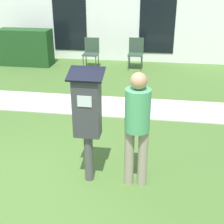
% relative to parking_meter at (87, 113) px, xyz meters
% --- Properties ---
extents(ground_plane, '(40.00, 40.00, 0.00)m').
position_rel_parking_meter_xyz_m(ground_plane, '(-0.66, -0.42, -1.02)').
color(ground_plane, '#476B2D').
extents(sidewalk, '(12.00, 1.10, 0.02)m').
position_rel_parking_meter_xyz_m(sidewalk, '(-0.66, 2.62, -1.01)').
color(sidewalk, beige).
rests_on(sidewalk, ground).
extents(building_facade, '(10.00, 0.26, 3.20)m').
position_rel_parking_meter_xyz_m(building_facade, '(-0.66, 6.63, 0.58)').
color(building_facade, white).
rests_on(building_facade, ground).
extents(parking_meter, '(0.44, 0.31, 1.59)m').
position_rel_parking_meter_xyz_m(parking_meter, '(0.00, 0.00, 0.00)').
color(parking_meter, '#4C4C4C').
rests_on(parking_meter, ground).
extents(person_standing, '(0.32, 0.32, 1.58)m').
position_rel_parking_meter_xyz_m(person_standing, '(0.64, 0.00, -0.09)').
color(person_standing, gray).
rests_on(person_standing, ground).
extents(outdoor_chair_left, '(0.44, 0.44, 0.90)m').
position_rel_parking_meter_xyz_m(outdoor_chair_left, '(-1.16, 5.53, -0.49)').
color(outdoor_chair_left, '#334738').
rests_on(outdoor_chair_left, ground).
extents(outdoor_chair_middle, '(0.44, 0.44, 0.90)m').
position_rel_parking_meter_xyz_m(outdoor_chair_middle, '(0.17, 5.72, -0.49)').
color(outdoor_chair_middle, '#334738').
rests_on(outdoor_chair_middle, ground).
extents(hedge_row, '(1.62, 0.60, 1.10)m').
position_rel_parking_meter_xyz_m(hedge_row, '(-3.24, 5.57, -0.47)').
color(hedge_row, '#1E471E').
rests_on(hedge_row, ground).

